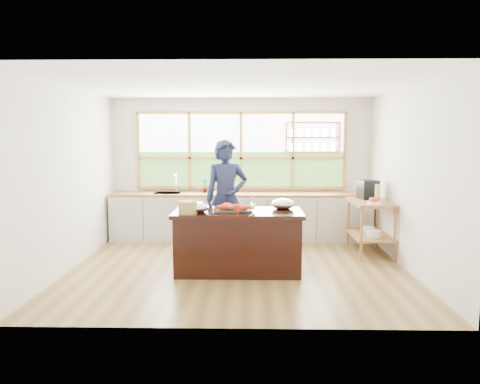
{
  "coord_description": "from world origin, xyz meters",
  "views": [
    {
      "loc": [
        0.17,
        -6.86,
        1.96
      ],
      "look_at": [
        0.02,
        0.15,
        1.13
      ],
      "focal_mm": 35.0,
      "sensor_mm": 36.0,
      "label": 1
    }
  ],
  "objects_px": {
    "cook": "(226,199)",
    "espresso_machine": "(368,190)",
    "island": "(238,241)",
    "wicker_basket": "(188,207)"
  },
  "relations": [
    {
      "from": "cook",
      "to": "espresso_machine",
      "type": "height_order",
      "value": "cook"
    },
    {
      "from": "espresso_machine",
      "to": "wicker_basket",
      "type": "xyz_separation_m",
      "value": [
        -2.89,
        -1.54,
        -0.08
      ]
    },
    {
      "from": "espresso_machine",
      "to": "wicker_basket",
      "type": "height_order",
      "value": "espresso_machine"
    },
    {
      "from": "wicker_basket",
      "to": "espresso_machine",
      "type": "bearing_deg",
      "value": 28.12
    },
    {
      "from": "espresso_machine",
      "to": "cook",
      "type": "bearing_deg",
      "value": -179.87
    },
    {
      "from": "cook",
      "to": "island",
      "type": "bearing_deg",
      "value": -88.97
    },
    {
      "from": "island",
      "to": "cook",
      "type": "height_order",
      "value": "cook"
    },
    {
      "from": "island",
      "to": "cook",
      "type": "relative_size",
      "value": 0.97
    },
    {
      "from": "wicker_basket",
      "to": "island",
      "type": "bearing_deg",
      "value": 18.34
    },
    {
      "from": "cook",
      "to": "espresso_machine",
      "type": "distance_m",
      "value": 2.44
    }
  ]
}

